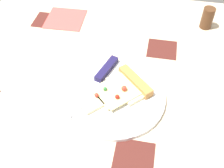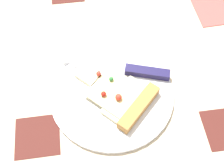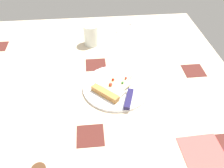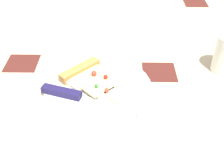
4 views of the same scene
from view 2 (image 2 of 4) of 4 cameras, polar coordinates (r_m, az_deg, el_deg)
name	(u,v)px [view 2 (image 2 of 4)]	position (r cm, az deg, el deg)	size (l,w,h in cm)	color
ground_plane	(91,132)	(62.33, -4.06, -9.36)	(116.65, 116.65, 3.00)	#C6B293
plate	(112,94)	(63.99, -0.05, -1.90)	(26.93, 26.93, 1.07)	silver
pizza_slice	(121,97)	(62.09, 1.86, -2.52)	(17.85, 17.79, 2.70)	beige
knife	(127,70)	(66.09, 2.94, 2.77)	(23.48, 9.37, 2.45)	silver
napkin	(218,6)	(86.37, 19.99, 14.02)	(13.00, 13.00, 0.40)	#E54C47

